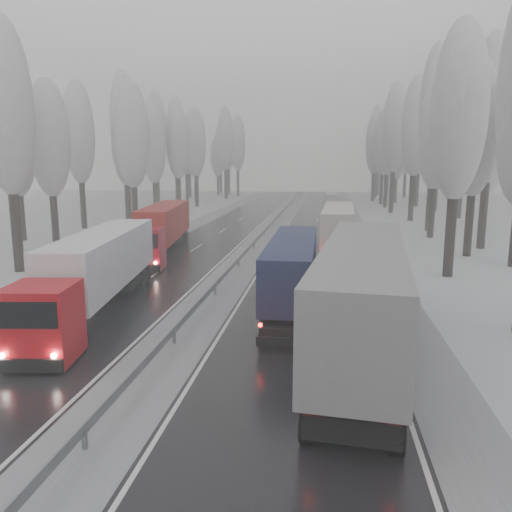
% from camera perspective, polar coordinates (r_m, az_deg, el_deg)
% --- Properties ---
extents(carriageway_right, '(7.50, 200.00, 0.03)m').
position_cam_1_polar(carriageway_right, '(38.11, 6.32, -0.89)').
color(carriageway_right, black).
rests_on(carriageway_right, ground).
extents(carriageway_left, '(7.50, 200.00, 0.03)m').
position_cam_1_polar(carriageway_left, '(39.77, -8.98, -0.48)').
color(carriageway_left, black).
rests_on(carriageway_left, ground).
extents(median_slush, '(3.00, 200.00, 0.04)m').
position_cam_1_polar(median_slush, '(38.59, -1.49, -0.68)').
color(median_slush, '#9C9FA4').
rests_on(median_slush, ground).
extents(shoulder_right, '(2.40, 200.00, 0.04)m').
position_cam_1_polar(shoulder_right, '(38.31, 13.74, -1.06)').
color(shoulder_right, '#9C9FA4').
rests_on(shoulder_right, ground).
extents(shoulder_left, '(2.40, 200.00, 0.04)m').
position_cam_1_polar(shoulder_left, '(41.46, -15.54, -0.28)').
color(shoulder_left, '#9C9FA4').
rests_on(shoulder_left, ground).
extents(median_guardrail, '(0.12, 200.00, 0.76)m').
position_cam_1_polar(median_guardrail, '(38.47, -1.50, 0.16)').
color(median_guardrail, slate).
rests_on(median_guardrail, ground).
extents(tree_18, '(3.60, 3.60, 16.58)m').
position_cam_1_polar(tree_18, '(35.54, 22.18, 14.92)').
color(tree_18, black).
rests_on(tree_18, ground).
extents(tree_20, '(3.60, 3.60, 15.71)m').
position_cam_1_polar(tree_20, '(44.20, 23.88, 13.06)').
color(tree_20, black).
rests_on(tree_20, ground).
extents(tree_21, '(3.60, 3.60, 18.62)m').
position_cam_1_polar(tree_21, '(48.79, 25.33, 14.82)').
color(tree_21, black).
rests_on(tree_21, ground).
extents(tree_22, '(3.60, 3.60, 15.86)m').
position_cam_1_polar(tree_22, '(54.14, 19.91, 12.79)').
color(tree_22, black).
rests_on(tree_22, ground).
extents(tree_23, '(3.60, 3.60, 13.55)m').
position_cam_1_polar(tree_23, '(59.50, 25.05, 10.75)').
color(tree_23, black).
rests_on(tree_23, ground).
extents(tree_24, '(3.60, 3.60, 20.49)m').
position_cam_1_polar(tree_24, '(59.82, 19.85, 15.35)').
color(tree_24, black).
rests_on(tree_24, ground).
extents(tree_25, '(3.60, 3.60, 19.44)m').
position_cam_1_polar(tree_25, '(65.31, 25.19, 13.94)').
color(tree_25, black).
rests_on(tree_25, ground).
extents(tree_26, '(3.60, 3.60, 18.78)m').
position_cam_1_polar(tree_26, '(69.73, 17.76, 13.80)').
color(tree_26, black).
rests_on(tree_26, ground).
extents(tree_27, '(3.60, 3.60, 17.62)m').
position_cam_1_polar(tree_27, '(75.07, 22.71, 12.65)').
color(tree_27, black).
rests_on(tree_27, ground).
extents(tree_28, '(3.60, 3.60, 19.62)m').
position_cam_1_polar(tree_28, '(80.13, 15.57, 13.80)').
color(tree_28, black).
rests_on(tree_28, ground).
extents(tree_29, '(3.60, 3.60, 18.11)m').
position_cam_1_polar(tree_29, '(85.25, 20.21, 12.67)').
color(tree_29, black).
rests_on(tree_29, ground).
extents(tree_30, '(3.60, 3.60, 17.86)m').
position_cam_1_polar(tree_30, '(89.76, 14.85, 12.72)').
color(tree_30, black).
rests_on(tree_30, ground).
extents(tree_31, '(3.60, 3.60, 18.58)m').
position_cam_1_polar(tree_31, '(94.59, 18.21, 12.70)').
color(tree_31, black).
rests_on(tree_31, ground).
extents(tree_32, '(3.60, 3.60, 17.33)m').
position_cam_1_polar(tree_32, '(97.21, 14.34, 12.35)').
color(tree_32, black).
rests_on(tree_32, ground).
extents(tree_33, '(3.60, 3.60, 14.33)m').
position_cam_1_polar(tree_33, '(101.50, 15.83, 11.10)').
color(tree_33, black).
rests_on(tree_33, ground).
extents(tree_34, '(3.60, 3.60, 17.63)m').
position_cam_1_polar(tree_34, '(104.19, 13.41, 12.35)').
color(tree_34, black).
rests_on(tree_34, ground).
extents(tree_35, '(3.60, 3.60, 18.25)m').
position_cam_1_polar(tree_35, '(109.39, 18.13, 12.22)').
color(tree_35, black).
rests_on(tree_35, ground).
extents(tree_36, '(3.60, 3.60, 20.23)m').
position_cam_1_polar(tree_36, '(114.17, 13.64, 12.98)').
color(tree_36, black).
rests_on(tree_36, ground).
extents(tree_37, '(3.60, 3.60, 16.37)m').
position_cam_1_polar(tree_37, '(118.91, 16.81, 11.53)').
color(tree_37, black).
rests_on(tree_37, ground).
extents(tree_38, '(3.60, 3.60, 17.97)m').
position_cam_1_polar(tree_38, '(124.79, 13.92, 12.07)').
color(tree_38, black).
rests_on(tree_38, ground).
extents(tree_39, '(3.60, 3.60, 16.19)m').
position_cam_1_polar(tree_39, '(129.04, 14.98, 11.46)').
color(tree_39, black).
rests_on(tree_39, ground).
extents(tree_58, '(3.60, 3.60, 17.21)m').
position_cam_1_polar(tree_58, '(38.53, -26.68, 14.79)').
color(tree_58, black).
rests_on(tree_58, ground).
extents(tree_60, '(3.60, 3.60, 14.84)m').
position_cam_1_polar(tree_60, '(47.98, -22.59, 12.21)').
color(tree_60, black).
rests_on(tree_60, ground).
extents(tree_61, '(3.60, 3.60, 13.95)m').
position_cam_1_polar(tree_61, '(54.39, -25.75, 11.08)').
color(tree_61, black).
rests_on(tree_61, ground).
extents(tree_62, '(3.60, 3.60, 16.04)m').
position_cam_1_polar(tree_62, '(54.97, -14.00, 13.18)').
color(tree_62, black).
rests_on(tree_62, ground).
extents(tree_63, '(3.60, 3.60, 16.88)m').
position_cam_1_polar(tree_63, '(61.88, -19.62, 13.05)').
color(tree_63, black).
rests_on(tree_63, ground).
extents(tree_64, '(3.60, 3.60, 15.42)m').
position_cam_1_polar(tree_64, '(64.89, -14.63, 12.34)').
color(tree_64, black).
rests_on(tree_64, ground).
extents(tree_65, '(3.60, 3.60, 19.48)m').
position_cam_1_polar(tree_65, '(69.41, -14.85, 14.33)').
color(tree_65, black).
rests_on(tree_65, ground).
extents(tree_66, '(3.60, 3.60, 15.23)m').
position_cam_1_polar(tree_66, '(73.86, -11.66, 12.10)').
color(tree_66, black).
rests_on(tree_66, ground).
extents(tree_67, '(3.60, 3.60, 17.09)m').
position_cam_1_polar(tree_67, '(78.13, -11.68, 12.87)').
color(tree_67, black).
rests_on(tree_67, ground).
extents(tree_68, '(3.60, 3.60, 16.65)m').
position_cam_1_polar(tree_68, '(79.84, -8.95, 12.70)').
color(tree_68, black).
rests_on(tree_68, ground).
extents(tree_69, '(3.60, 3.60, 19.35)m').
position_cam_1_polar(tree_69, '(85.20, -11.40, 13.63)').
color(tree_69, black).
rests_on(tree_69, ground).
extents(tree_70, '(3.60, 3.60, 17.09)m').
position_cam_1_polar(tree_70, '(89.49, -6.90, 12.68)').
color(tree_70, black).
rests_on(tree_70, ground).
extents(tree_71, '(3.60, 3.60, 19.61)m').
position_cam_1_polar(tree_71, '(94.69, -9.16, 13.47)').
color(tree_71, black).
rests_on(tree_71, ground).
extents(tree_72, '(3.60, 3.60, 15.11)m').
position_cam_1_polar(tree_72, '(99.14, -6.98, 11.73)').
color(tree_72, black).
rests_on(tree_72, ground).
extents(tree_73, '(3.60, 3.60, 17.22)m').
position_cam_1_polar(tree_73, '(103.80, -8.00, 12.39)').
color(tree_73, black).
rests_on(tree_73, ground).
extents(tree_74, '(3.60, 3.60, 19.68)m').
position_cam_1_polar(tree_74, '(108.90, -3.52, 13.20)').
color(tree_74, black).
rests_on(tree_74, ground).
extents(tree_75, '(3.60, 3.60, 18.60)m').
position_cam_1_polar(tree_75, '(114.86, -7.69, 12.64)').
color(tree_75, black).
rests_on(tree_75, ground).
extents(tree_76, '(3.60, 3.60, 18.55)m').
position_cam_1_polar(tree_76, '(117.91, -2.10, 12.65)').
color(tree_76, black).
rests_on(tree_76, ground).
extents(tree_77, '(3.60, 3.60, 14.32)m').
position_cam_1_polar(tree_77, '(122.83, -4.40, 11.28)').
color(tree_77, black).
rests_on(tree_77, ground).
extents(tree_78, '(3.60, 3.60, 19.55)m').
position_cam_1_polar(tree_78, '(125.04, -3.20, 12.81)').
color(tree_78, black).
rests_on(tree_78, ground).
extents(tree_79, '(3.60, 3.60, 17.07)m').
position_cam_1_polar(tree_79, '(129.45, -4.08, 12.02)').
color(tree_79, black).
rests_on(tree_79, ground).
extents(truck_grey_tarp, '(4.58, 17.97, 4.57)m').
position_cam_1_polar(truck_grey_tarp, '(20.23, 12.14, -3.54)').
color(truck_grey_tarp, '#434347').
rests_on(truck_grey_tarp, ground).
extents(truck_blue_box, '(2.29, 14.25, 3.65)m').
position_cam_1_polar(truck_blue_box, '(27.08, 4.33, -0.96)').
color(truck_blue_box, navy).
rests_on(truck_blue_box, ground).
extents(truck_cream_box, '(2.98, 15.45, 3.94)m').
position_cam_1_polar(truck_cream_box, '(43.68, 9.36, 3.53)').
color(truck_cream_box, '#ABA897').
rests_on(truck_cream_box, ground).
extents(box_truck_distant, '(2.36, 6.76, 2.49)m').
position_cam_1_polar(box_truck_distant, '(87.52, 8.68, 6.29)').
color(box_truck_distant, '#B3B6BB').
rests_on(box_truck_distant, ground).
extents(truck_red_white, '(4.42, 15.61, 3.97)m').
position_cam_1_polar(truck_red_white, '(26.50, -17.63, -1.27)').
color(truck_red_white, red).
rests_on(truck_red_white, ground).
extents(truck_red_red, '(4.58, 15.82, 4.02)m').
position_cam_1_polar(truck_red_red, '(42.47, -10.62, 3.36)').
color(truck_red_red, '#9C0818').
rests_on(truck_red_red, ground).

